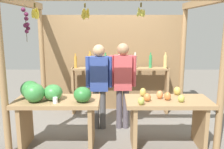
# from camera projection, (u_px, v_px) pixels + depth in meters

# --- Properties ---
(ground_plane) EXTENTS (12.00, 12.00, 0.00)m
(ground_plane) POSITION_uv_depth(u_px,v_px,m) (112.00, 127.00, 4.69)
(ground_plane) COLOR slate
(ground_plane) RESTS_ON ground
(market_stall) EXTENTS (3.21, 2.11, 2.33)m
(market_stall) POSITION_uv_depth(u_px,v_px,m) (112.00, 52.00, 4.87)
(market_stall) COLOR #99754C
(market_stall) RESTS_ON ground
(fruit_counter_left) EXTENTS (1.30, 0.64, 1.05)m
(fruit_counter_left) POSITION_uv_depth(u_px,v_px,m) (52.00, 104.00, 3.79)
(fruit_counter_left) COLOR #99754C
(fruit_counter_left) RESTS_ON ground
(fruit_counter_right) EXTENTS (1.30, 0.65, 0.91)m
(fruit_counter_right) POSITION_uv_depth(u_px,v_px,m) (166.00, 112.00, 3.84)
(fruit_counter_right) COLOR #99754C
(fruit_counter_right) RESTS_ON ground
(bottle_shelf_unit) EXTENTS (2.06, 0.22, 1.36)m
(bottle_shelf_unit) POSITION_uv_depth(u_px,v_px,m) (120.00, 76.00, 5.26)
(bottle_shelf_unit) COLOR #99754C
(bottle_shelf_unit) RESTS_ON ground
(vendor_man) EXTENTS (0.48, 0.21, 1.56)m
(vendor_man) POSITION_uv_depth(u_px,v_px,m) (99.00, 80.00, 4.44)
(vendor_man) COLOR #4D4D4E
(vendor_man) RESTS_ON ground
(vendor_woman) EXTENTS (0.48, 0.21, 1.58)m
(vendor_woman) POSITION_uv_depth(u_px,v_px,m) (122.00, 79.00, 4.46)
(vendor_woman) COLOR #554D57
(vendor_woman) RESTS_ON ground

